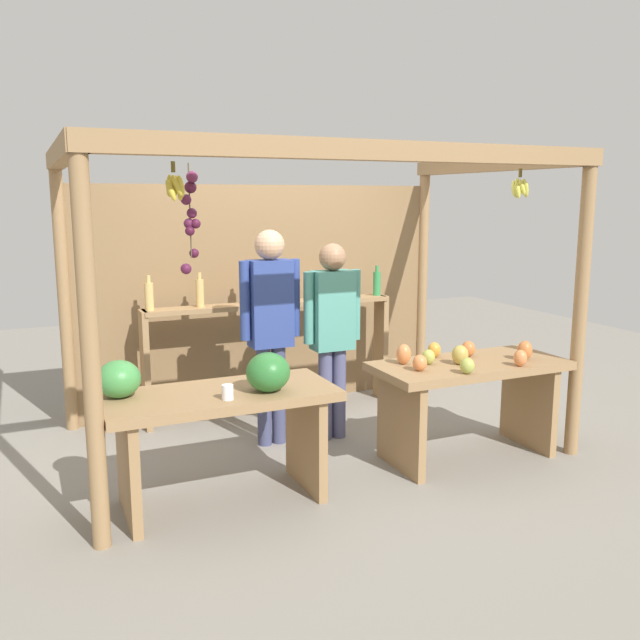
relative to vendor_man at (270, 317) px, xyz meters
The scene contains 7 objects.
ground_plane 1.05m from the vendor_man, 10.72° to the right, with size 12.00×12.00×0.00m, color gray.
market_stall 0.61m from the vendor_man, 56.66° to the left, with size 3.52×2.22×2.24m.
fruit_counter_left 1.15m from the vendor_man, 128.23° to the right, with size 1.45×0.64×0.97m.
fruit_counter_right 1.55m from the vendor_man, 34.92° to the right, with size 1.43×0.66×0.87m.
bottle_shelf_unit 0.81m from the vendor_man, 69.76° to the left, with size 2.26×0.22×1.33m.
vendor_man is the anchor object (origin of this frame).
vendor_woman 0.50m from the vendor_man, ahead, with size 0.48×0.21×1.56m.
Camera 1 is at (-2.00, -4.69, 1.90)m, focal length 37.75 mm.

